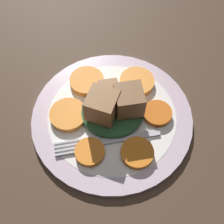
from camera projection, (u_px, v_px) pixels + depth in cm
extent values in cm
cube|color=#4C3828|center=(112.00, 121.00, 50.47)|extent=(120.00, 120.00, 2.00)
cylinder|color=silver|center=(112.00, 117.00, 49.19)|extent=(27.95, 27.95, 1.00)
cylinder|color=white|center=(112.00, 117.00, 49.15)|extent=(22.36, 22.36, 1.00)
cylinder|color=orange|center=(157.00, 113.00, 48.24)|extent=(5.01, 5.01, 1.03)
cylinder|color=#F99539|center=(137.00, 82.00, 51.76)|extent=(6.39, 6.39, 1.03)
cylinder|color=orange|center=(87.00, 81.00, 51.84)|extent=(6.33, 6.33, 1.03)
cylinder|color=orange|center=(68.00, 115.00, 48.11)|extent=(6.41, 6.41, 1.03)
cylinder|color=orange|center=(90.00, 152.00, 44.56)|extent=(4.78, 4.78, 1.03)
cylinder|color=orange|center=(137.00, 153.00, 44.49)|extent=(5.30, 5.30, 1.03)
ellipsoid|color=#2D6033|center=(112.00, 112.00, 47.94)|extent=(10.72, 9.65, 1.72)
cube|color=olive|center=(102.00, 105.00, 44.89)|extent=(5.67, 5.67, 4.66)
cube|color=olive|center=(109.00, 93.00, 47.02)|extent=(4.04, 4.04, 3.29)
cube|color=brown|center=(129.00, 100.00, 45.50)|extent=(5.49, 5.49, 4.50)
cube|color=silver|center=(126.00, 138.00, 46.20)|extent=(11.43, 4.22, 0.40)
cube|color=silver|center=(87.00, 144.00, 45.59)|extent=(1.98, 2.61, 0.40)
cube|color=silver|center=(69.00, 153.00, 44.80)|extent=(4.47, 1.54, 0.40)
cube|color=silver|center=(69.00, 149.00, 45.14)|extent=(4.47, 1.54, 0.40)
cube|color=silver|center=(68.00, 146.00, 45.48)|extent=(4.47, 1.54, 0.40)
cube|color=silver|center=(68.00, 142.00, 45.81)|extent=(4.47, 1.54, 0.40)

